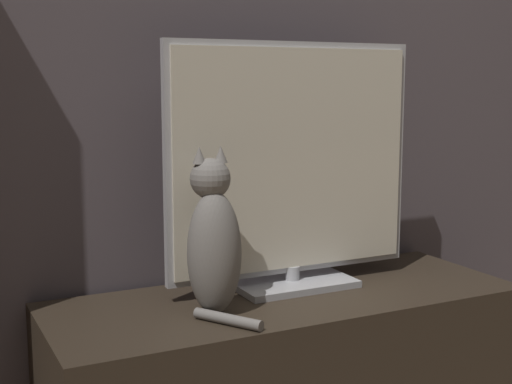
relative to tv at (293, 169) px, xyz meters
The scene contains 3 objects.
tv_stand 0.57m from the tv, 128.73° to the right, with size 1.38×0.51×0.41m.
tv is the anchor object (origin of this frame).
cat 0.38m from the tv, 156.83° to the right, with size 0.15×0.27×0.45m.
Camera 1 is at (-0.96, -0.82, 1.03)m, focal length 50.00 mm.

